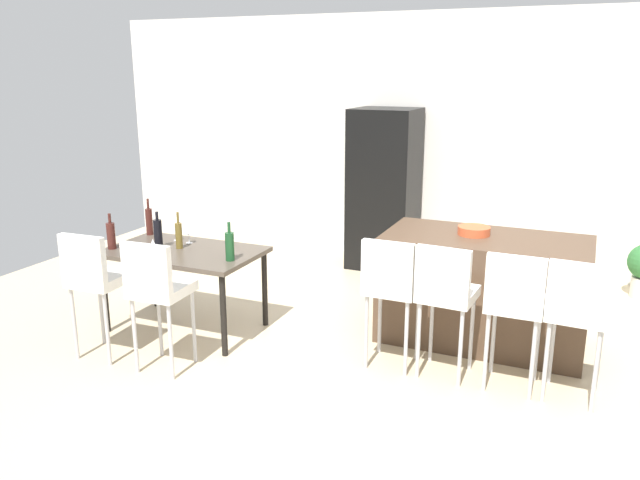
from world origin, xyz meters
name	(u,v)px	position (x,y,z in m)	size (l,w,h in m)	color
ground_plane	(430,367)	(0.00, 0.00, 0.00)	(10.00, 10.00, 0.00)	#C6B28E
back_wall	(498,144)	(0.00, 2.86, 1.45)	(10.00, 0.12, 2.90)	silver
kitchen_island	(483,289)	(0.27, 0.70, 0.46)	(1.68, 0.86, 0.92)	#4C3828
bar_chair_left	(391,283)	(-0.30, -0.11, 0.70)	(0.40, 0.40, 1.05)	white
bar_chair_middle	(446,290)	(0.12, -0.11, 0.70)	(0.43, 0.43, 1.05)	white
bar_chair_right	(515,300)	(0.61, -0.11, 0.70)	(0.40, 0.40, 1.05)	white
bar_chair_far	(578,308)	(1.02, -0.11, 0.70)	(0.42, 0.42, 1.05)	white
dining_table	(184,257)	(-2.20, -0.11, 0.67)	(1.34, 0.82, 0.74)	#4C4238
dining_chair_near	(94,275)	(-2.50, -0.88, 0.70)	(0.42, 0.42, 1.05)	white
dining_chair_far	(157,286)	(-1.90, -0.88, 0.70)	(0.42, 0.42, 1.05)	white
wine_bottle_near	(149,221)	(-2.80, 0.19, 0.87)	(0.06, 0.06, 0.35)	#471E19
wine_bottle_inner	(158,233)	(-2.43, -0.15, 0.87)	(0.07, 0.07, 0.33)	black
wine_bottle_right	(111,235)	(-2.80, -0.33, 0.86)	(0.07, 0.07, 0.32)	#471E19
wine_bottle_end	(179,235)	(-2.26, -0.09, 0.86)	(0.06, 0.06, 0.33)	brown
wine_bottle_middle	(230,246)	(-1.66, -0.22, 0.87)	(0.07, 0.07, 0.33)	#194723
wine_glass_left	(153,245)	(-2.26, -0.44, 0.86)	(0.07, 0.07, 0.17)	silver
wine_glass_far	(176,227)	(-2.44, 0.12, 0.86)	(0.07, 0.07, 0.17)	silver
wine_glass_corner	(189,230)	(-2.28, 0.09, 0.86)	(0.07, 0.07, 0.17)	silver
refrigerator	(384,189)	(-1.19, 2.42, 0.92)	(0.72, 0.68, 1.84)	black
fruit_bowl	(474,231)	(0.15, 0.74, 0.96)	(0.27, 0.27, 0.07)	#C6512D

